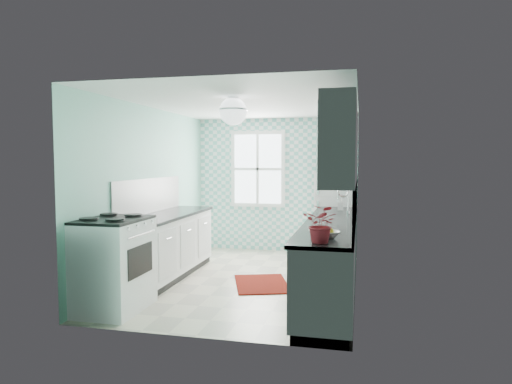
% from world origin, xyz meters
% --- Properties ---
extents(floor, '(3.00, 4.40, 0.02)m').
position_xyz_m(floor, '(0.00, 0.00, -0.01)').
color(floor, beige).
rests_on(floor, ground).
extents(ceiling, '(3.00, 4.40, 0.02)m').
position_xyz_m(ceiling, '(0.00, 0.00, 2.51)').
color(ceiling, white).
rests_on(ceiling, wall_back).
extents(wall_back, '(3.00, 0.02, 2.50)m').
position_xyz_m(wall_back, '(0.00, 2.21, 1.25)').
color(wall_back, '#82CAB4').
rests_on(wall_back, floor).
extents(wall_front, '(3.00, 0.02, 2.50)m').
position_xyz_m(wall_front, '(0.00, -2.21, 1.25)').
color(wall_front, '#82CAB4').
rests_on(wall_front, floor).
extents(wall_left, '(0.02, 4.40, 2.50)m').
position_xyz_m(wall_left, '(-1.51, 0.00, 1.25)').
color(wall_left, '#82CAB4').
rests_on(wall_left, floor).
extents(wall_right, '(0.02, 4.40, 2.50)m').
position_xyz_m(wall_right, '(1.51, 0.00, 1.25)').
color(wall_right, '#82CAB4').
rests_on(wall_right, floor).
extents(accent_wall, '(3.00, 0.01, 2.50)m').
position_xyz_m(accent_wall, '(0.00, 2.19, 1.25)').
color(accent_wall, '#67B9AF').
rests_on(accent_wall, wall_back).
extents(window, '(1.04, 0.05, 1.44)m').
position_xyz_m(window, '(-0.35, 2.16, 1.55)').
color(window, white).
rests_on(window, wall_back).
extents(backsplash_right, '(0.02, 3.60, 0.51)m').
position_xyz_m(backsplash_right, '(1.49, -0.40, 1.20)').
color(backsplash_right, white).
rests_on(backsplash_right, wall_right).
extents(backsplash_left, '(0.02, 2.15, 0.51)m').
position_xyz_m(backsplash_left, '(-1.49, -0.07, 1.20)').
color(backsplash_left, white).
rests_on(backsplash_left, wall_left).
extents(upper_cabinets_right, '(0.33, 3.20, 0.90)m').
position_xyz_m(upper_cabinets_right, '(1.33, -0.60, 1.90)').
color(upper_cabinets_right, white).
rests_on(upper_cabinets_right, wall_right).
extents(upper_cabinet_fridge, '(0.40, 0.74, 0.40)m').
position_xyz_m(upper_cabinet_fridge, '(1.30, 1.83, 2.25)').
color(upper_cabinet_fridge, white).
rests_on(upper_cabinet_fridge, wall_right).
extents(ceiling_light, '(0.34, 0.34, 0.35)m').
position_xyz_m(ceiling_light, '(0.00, -0.80, 2.32)').
color(ceiling_light, silver).
rests_on(ceiling_light, ceiling).
extents(base_cabinets_right, '(0.60, 3.60, 0.90)m').
position_xyz_m(base_cabinets_right, '(1.20, -0.40, 0.45)').
color(base_cabinets_right, white).
rests_on(base_cabinets_right, floor).
extents(countertop_right, '(0.63, 3.60, 0.04)m').
position_xyz_m(countertop_right, '(1.19, -0.40, 0.92)').
color(countertop_right, black).
rests_on(countertop_right, base_cabinets_right).
extents(base_cabinets_left, '(0.60, 2.15, 0.90)m').
position_xyz_m(base_cabinets_left, '(-1.20, -0.07, 0.45)').
color(base_cabinets_left, white).
rests_on(base_cabinets_left, floor).
extents(countertop_left, '(0.63, 2.15, 0.04)m').
position_xyz_m(countertop_left, '(-1.19, -0.07, 0.92)').
color(countertop_left, black).
rests_on(countertop_left, base_cabinets_left).
extents(fridge, '(0.66, 0.66, 1.51)m').
position_xyz_m(fridge, '(1.11, 1.77, 0.76)').
color(fridge, white).
rests_on(fridge, floor).
extents(stove, '(0.69, 0.87, 1.05)m').
position_xyz_m(stove, '(-1.20, -1.63, 0.55)').
color(stove, white).
rests_on(stove, floor).
extents(sink, '(0.50, 0.42, 0.53)m').
position_xyz_m(sink, '(1.20, 0.37, 0.93)').
color(sink, silver).
rests_on(sink, countertop_right).
extents(rug, '(0.98, 1.17, 0.02)m').
position_xyz_m(rug, '(0.23, -0.20, 0.01)').
color(rug, '#680A01').
rests_on(rug, floor).
extents(dish_towel, '(0.11, 0.24, 0.37)m').
position_xyz_m(dish_towel, '(0.89, 0.90, 0.48)').
color(dish_towel, '#50BAB9').
rests_on(dish_towel, base_cabinets_right).
extents(fruit_bowl, '(0.39, 0.39, 0.07)m').
position_xyz_m(fruit_bowl, '(1.20, -1.70, 0.98)').
color(fruit_bowl, white).
rests_on(fruit_bowl, countertop_right).
extents(potted_plant, '(0.40, 0.37, 0.37)m').
position_xyz_m(potted_plant, '(1.20, -2.02, 1.12)').
color(potted_plant, red).
rests_on(potted_plant, countertop_right).
extents(soap_bottle, '(0.09, 0.09, 0.19)m').
position_xyz_m(soap_bottle, '(1.25, 0.90, 1.03)').
color(soap_bottle, '#95AEB5').
rests_on(soap_bottle, countertop_right).
extents(microwave, '(0.52, 0.37, 0.28)m').
position_xyz_m(microwave, '(1.11, 1.77, 1.65)').
color(microwave, white).
rests_on(microwave, fridge).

